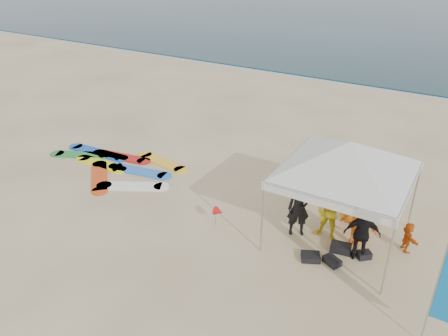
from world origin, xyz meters
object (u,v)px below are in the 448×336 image
object	(u,v)px
person_orange_a	(359,219)
marker_pennant	(219,212)
person_black_b	(362,234)
person_orange_b	(358,194)
person_seated	(408,237)
person_black_a	(299,208)
person_yellow	(330,213)
canopy_tent	(351,142)
surfboard_spread	(116,165)

from	to	relation	value
person_orange_a	marker_pennant	size ratio (longest dim) A/B	2.58
person_black_b	person_orange_b	bearing A→B (deg)	-88.94
person_orange_b	marker_pennant	bearing A→B (deg)	15.88
person_seated	person_black_b	bearing A→B (deg)	102.39
person_orange_a	person_black_b	bearing A→B (deg)	121.91
person_black_a	person_black_b	bearing A→B (deg)	-36.94
person_yellow	person_black_a	bearing A→B (deg)	-162.26
person_yellow	canopy_tent	distance (m)	2.21
person_orange_b	canopy_tent	xyz separation A→B (m)	(-0.16, -1.13, 2.09)
person_yellow	surfboard_spread	bearing A→B (deg)	-178.68
person_orange_b	surfboard_spread	size ratio (longest dim) A/B	0.35
person_black_b	person_orange_a	bearing A→B (deg)	-86.20
person_yellow	person_orange_b	size ratio (longest dim) A/B	0.89
person_yellow	marker_pennant	bearing A→B (deg)	-157.18
person_black_a	canopy_tent	distance (m)	2.45
person_orange_a	person_seated	world-z (taller)	person_orange_a
person_orange_a	person_seated	size ratio (longest dim) A/B	1.86
person_yellow	marker_pennant	world-z (taller)	person_yellow
canopy_tent	surfboard_spread	xyz separation A→B (m)	(-8.71, 0.13, -3.02)
person_yellow	canopy_tent	world-z (taller)	canopy_tent
person_black_b	marker_pennant	size ratio (longest dim) A/B	2.53
person_orange_b	marker_pennant	size ratio (longest dim) A/B	3.03
person_yellow	marker_pennant	xyz separation A→B (m)	(-3.01, -1.08, -0.36)
person_seated	marker_pennant	world-z (taller)	person_seated
person_seated	marker_pennant	bearing A→B (deg)	75.77
person_black_a	person_orange_b	xyz separation A→B (m)	(1.26, 1.49, 0.08)
person_black_a	marker_pennant	bearing A→B (deg)	170.89
canopy_tent	surfboard_spread	world-z (taller)	canopy_tent
person_orange_a	person_orange_b	bearing A→B (deg)	-62.38
person_orange_b	marker_pennant	world-z (taller)	person_orange_b
person_black_a	marker_pennant	size ratio (longest dim) A/B	2.78
person_orange_a	canopy_tent	distance (m)	2.29
person_black_a	person_orange_b	size ratio (longest dim) A/B	0.92
surfboard_spread	canopy_tent	bearing A→B (deg)	-0.84
person_black_a	canopy_tent	world-z (taller)	canopy_tent
person_black_a	surfboard_spread	bearing A→B (deg)	145.59
person_yellow	surfboard_spread	distance (m)	8.51
person_black_b	canopy_tent	bearing A→B (deg)	-55.09
canopy_tent	person_black_b	bearing A→B (deg)	-36.31
person_yellow	person_seated	distance (m)	2.17
person_yellow	person_seated	xyz separation A→B (m)	(2.04, 0.60, -0.42)
person_black_a	person_seated	size ratio (longest dim) A/B	2.00
surfboard_spread	marker_pennant	bearing A→B (deg)	-13.87
person_seated	surfboard_spread	world-z (taller)	person_seated
person_orange_a	person_black_b	size ratio (longest dim) A/B	1.02
person_yellow	person_black_b	distance (m)	1.11
person_black_b	marker_pennant	bearing A→B (deg)	-9.63
person_yellow	person_seated	bearing A→B (deg)	19.40
surfboard_spread	person_black_a	bearing A→B (deg)	-3.71
person_orange_a	marker_pennant	xyz separation A→B (m)	(-3.78, -1.25, -0.33)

